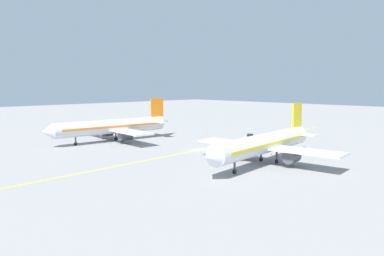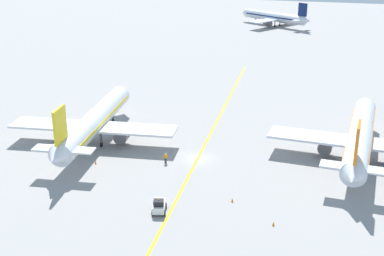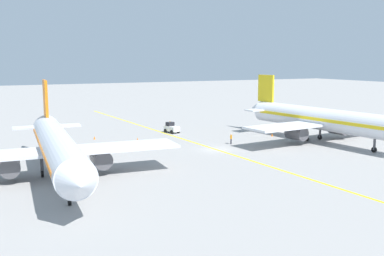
% 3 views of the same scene
% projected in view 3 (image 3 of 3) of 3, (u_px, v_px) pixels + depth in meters
% --- Properties ---
extents(ground_plane, '(400.00, 400.00, 0.00)m').
position_uv_depth(ground_plane, '(216.00, 150.00, 67.30)').
color(ground_plane, gray).
extents(apron_yellow_centreline, '(6.53, 119.86, 0.01)m').
position_uv_depth(apron_yellow_centreline, '(216.00, 150.00, 67.30)').
color(apron_yellow_centreline, yellow).
rests_on(apron_yellow_centreline, ground).
extents(airplane_at_gate, '(28.39, 35.55, 10.60)m').
position_uv_depth(airplane_at_gate, '(321.00, 120.00, 73.12)').
color(airplane_at_gate, silver).
rests_on(airplane_at_gate, ground).
extents(airplane_adjacent_stand, '(28.32, 35.55, 10.60)m').
position_uv_depth(airplane_adjacent_stand, '(57.00, 147.00, 50.12)').
color(airplane_adjacent_stand, silver).
rests_on(airplane_adjacent_stand, ground).
extents(baggage_tug_white, '(2.32, 3.27, 2.11)m').
position_uv_depth(baggage_tug_white, '(172.00, 128.00, 82.85)').
color(baggage_tug_white, white).
rests_on(baggage_tug_white, ground).
extents(ground_crew_worker, '(0.45, 0.43, 1.68)m').
position_uv_depth(ground_crew_worker, '(231.00, 138.00, 71.65)').
color(ground_crew_worker, '#23232D').
rests_on(ground_crew_worker, ground).
extents(traffic_cone_near_nose, '(0.32, 0.32, 0.55)m').
position_uv_depth(traffic_cone_near_nose, '(94.00, 138.00, 76.04)').
color(traffic_cone_near_nose, orange).
rests_on(traffic_cone_near_nose, ground).
extents(traffic_cone_mid_apron, '(0.32, 0.32, 0.55)m').
position_uv_depth(traffic_cone_mid_apron, '(137.00, 139.00, 74.63)').
color(traffic_cone_mid_apron, orange).
rests_on(traffic_cone_mid_apron, ground).
extents(traffic_cone_by_wingtip, '(0.32, 0.32, 0.55)m').
position_uv_depth(traffic_cone_by_wingtip, '(272.00, 135.00, 79.05)').
color(traffic_cone_by_wingtip, orange).
rests_on(traffic_cone_by_wingtip, ground).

